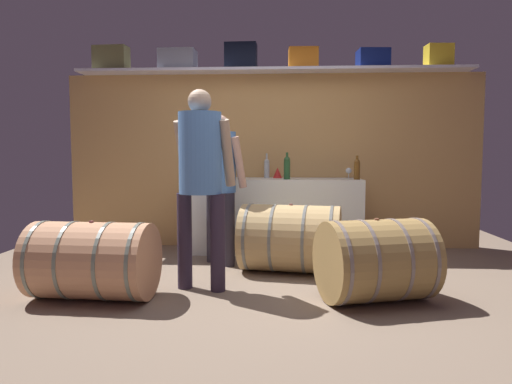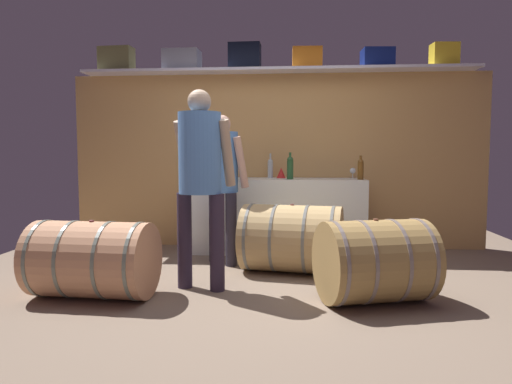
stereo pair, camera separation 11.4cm
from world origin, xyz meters
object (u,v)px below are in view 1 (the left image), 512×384
toolcase_yellow (439,56)px  visitor_tasting (221,173)px  toolcase_orange (303,59)px  toolcase_grey (178,60)px  toolcase_navy (373,59)px  winemaker_pouring (201,168)px  wine_bottle_clear (267,168)px  toolcase_black (241,57)px  wine_glass (349,171)px  wine_bottle_green (287,167)px  toolcase_olive (111,59)px  red_funnel (278,173)px  wine_barrel_flank (291,238)px  work_cabinet (275,215)px  wine_bottle_amber (357,169)px  wine_barrel_near (92,260)px  wine_barrel_far (376,260)px

toolcase_yellow → visitor_tasting: toolcase_yellow is taller
toolcase_orange → toolcase_grey: bearing=178.2°
toolcase_navy → winemaker_pouring: size_ratio=0.21×
wine_bottle_clear → winemaker_pouring: size_ratio=0.17×
toolcase_black → winemaker_pouring: bearing=-94.2°
toolcase_orange → wine_glass: toolcase_orange is taller
toolcase_black → wine_bottle_green: 1.45m
toolcase_olive → red_funnel: toolcase_olive is taller
toolcase_black → wine_barrel_flank: bearing=-61.4°
toolcase_yellow → winemaker_pouring: 3.30m
toolcase_orange → work_cabinet: (-0.32, -0.20, -1.84)m
work_cabinet → wine_glass: (0.87, 0.17, 0.51)m
toolcase_grey → toolcase_navy: toolcase_grey is taller
toolcase_yellow → toolcase_orange: bearing=176.1°
work_cabinet → wine_bottle_amber: bearing=-8.9°
winemaker_pouring → wine_bottle_green: bearing=76.5°
toolcase_olive → toolcase_black: (1.57, 0.00, 0.01)m
toolcase_yellow → wine_barrel_near: 4.38m
wine_bottle_green → winemaker_pouring: winemaker_pouring is taller
visitor_tasting → toolcase_olive: bearing=-168.5°
toolcase_orange → wine_bottle_amber: bearing=-31.5°
toolcase_orange → wine_bottle_amber: (0.60, -0.34, -1.28)m
red_funnel → toolcase_navy: bearing=2.6°
wine_bottle_clear → red_funnel: bearing=2.6°
red_funnel → wine_barrel_far: 2.21m
toolcase_olive → wine_bottle_clear: (1.88, -0.06, -1.31)m
toolcase_olive → toolcase_grey: bearing=4.3°
toolcase_navy → work_cabinet: size_ratio=0.18×
wine_barrel_near → visitor_tasting: (0.86, 1.24, 0.64)m
wine_bottle_green → toolcase_grey: bearing=165.5°
wine_bottle_clear → work_cabinet: bearing=-53.5°
toolcase_grey → work_cabinet: bearing=-7.7°
winemaker_pouring → toolcase_olive: bearing=141.4°
wine_barrel_flank → toolcase_grey: bearing=149.1°
toolcase_orange → wine_barrel_flank: 2.26m
toolcase_orange → toolcase_yellow: (1.57, 0.00, 0.01)m
winemaker_pouring → work_cabinet: bearing=82.7°
wine_bottle_clear → wine_barrel_flank: size_ratio=0.28×
wine_bottle_clear → wine_bottle_amber: 1.06m
wine_barrel_far → wine_barrel_flank: size_ratio=0.92×
wine_bottle_amber → wine_barrel_flank: 1.28m
toolcase_grey → toolcase_navy: (2.31, 0.00, -0.01)m
wine_glass → wine_barrel_flank: 1.46m
toolcase_grey → wine_barrel_far: bearing=-43.7°
toolcase_black → wine_glass: 1.87m
toolcase_black → toolcase_orange: 0.74m
red_funnel → toolcase_yellow: bearing=1.5°
toolcase_yellow → winemaker_pouring: toolcase_yellow is taller
wine_barrel_far → wine_bottle_amber: bearing=70.2°
wine_bottle_amber → winemaker_pouring: 2.09m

